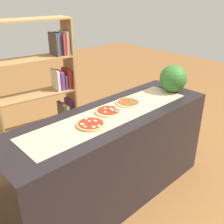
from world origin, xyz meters
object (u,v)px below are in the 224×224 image
at_px(pizza_mushroom_0, 91,124).
at_px(watermelon, 173,79).
at_px(pizza_spinach_2, 128,103).
at_px(pizza_mushroom_1, 108,111).
at_px(bookshelf, 47,95).

distance_m(pizza_mushroom_0, watermelon, 1.14).
bearing_deg(watermelon, pizza_mushroom_0, -179.61).
bearing_deg(pizza_spinach_2, pizza_mushroom_1, -177.17).
bearing_deg(bookshelf, watermelon, -52.42).
distance_m(pizza_mushroom_0, bookshelf, 1.19).
bearing_deg(pizza_mushroom_1, watermelon, -5.31).
xyz_separation_m(pizza_mushroom_1, pizza_spinach_2, (0.27, 0.01, -0.00)).
bearing_deg(bookshelf, pizza_spinach_2, -74.51).
distance_m(pizza_mushroom_1, pizza_spinach_2, 0.27).
distance_m(pizza_mushroom_0, pizza_spinach_2, 0.56).
bearing_deg(bookshelf, pizza_mushroom_1, -89.10).
xyz_separation_m(pizza_mushroom_0, bookshelf, (0.26, 1.15, -0.14)).
bearing_deg(watermelon, bookshelf, 127.58).
height_order(pizza_mushroom_0, pizza_spinach_2, pizza_mushroom_0).
bearing_deg(watermelon, pizza_spinach_2, 170.96).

